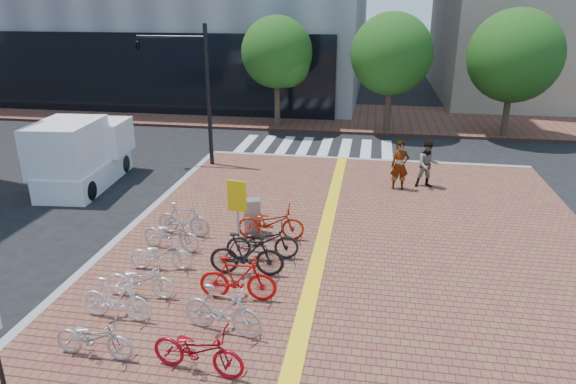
% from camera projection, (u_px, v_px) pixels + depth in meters
% --- Properties ---
extents(ground, '(120.00, 120.00, 0.00)m').
position_uv_depth(ground, '(225.00, 301.00, 12.25)').
color(ground, black).
rests_on(ground, ground).
extents(kerb_north, '(14.00, 0.25, 0.15)m').
position_uv_depth(kerb_north, '(365.00, 161.00, 22.85)').
color(kerb_north, gray).
rests_on(kerb_north, ground).
extents(far_sidewalk, '(70.00, 8.00, 0.15)m').
position_uv_depth(far_sidewalk, '(320.00, 116.00, 31.63)').
color(far_sidewalk, brown).
rests_on(far_sidewalk, ground).
extents(crosswalk, '(7.50, 4.00, 0.01)m').
position_uv_depth(crosswalk, '(314.00, 148.00, 25.11)').
color(crosswalk, silver).
rests_on(crosswalk, ground).
extents(street_trees, '(16.20, 4.60, 6.35)m').
position_uv_depth(street_trees, '(412.00, 56.00, 26.17)').
color(street_trees, '#38281E').
rests_on(street_trees, far_sidewalk).
extents(bike_0, '(1.67, 0.63, 0.87)m').
position_uv_depth(bike_0, '(94.00, 338.00, 9.98)').
color(bike_0, '#B2B3B7').
rests_on(bike_0, sidewalk).
extents(bike_1, '(1.68, 0.56, 0.99)m').
position_uv_depth(bike_1, '(115.00, 299.00, 11.16)').
color(bike_1, white).
rests_on(bike_1, sidewalk).
extents(bike_2, '(1.69, 0.62, 0.88)m').
position_uv_depth(bike_2, '(140.00, 280.00, 12.03)').
color(bike_2, white).
rests_on(bike_2, sidewalk).
extents(bike_3, '(1.70, 0.78, 0.86)m').
position_uv_depth(bike_3, '(161.00, 254.00, 13.29)').
color(bike_3, silver).
rests_on(bike_3, sidewalk).
extents(bike_4, '(1.83, 0.86, 0.92)m').
position_uv_depth(bike_4, '(171.00, 234.00, 14.34)').
color(bike_4, silver).
rests_on(bike_4, sidewalk).
extents(bike_5, '(1.73, 0.66, 1.01)m').
position_uv_depth(bike_5, '(183.00, 219.00, 15.21)').
color(bike_5, '#B5B5BA').
rests_on(bike_5, sidewalk).
extents(bike_6, '(1.93, 0.89, 0.98)m').
position_uv_depth(bike_6, '(198.00, 350.00, 9.55)').
color(bike_6, '#A20B1A').
rests_on(bike_6, sidewalk).
extents(bike_7, '(1.90, 0.86, 1.10)m').
position_uv_depth(bike_7, '(223.00, 310.00, 10.67)').
color(bike_7, '#BCBBC1').
rests_on(bike_7, sidewalk).
extents(bike_8, '(1.85, 0.62, 1.10)m').
position_uv_depth(bike_8, '(238.00, 279.00, 11.88)').
color(bike_8, red).
rests_on(bike_8, sidewalk).
extents(bike_9, '(1.94, 0.66, 1.15)m').
position_uv_depth(bike_9, '(247.00, 254.00, 12.96)').
color(bike_9, black).
rests_on(bike_9, sidewalk).
extents(bike_10, '(2.05, 1.03, 1.03)m').
position_uv_depth(bike_10, '(262.00, 241.00, 13.80)').
color(bike_10, black).
rests_on(bike_10, sidewalk).
extents(bike_11, '(2.01, 0.84, 1.03)m').
position_uv_depth(bike_11, '(271.00, 222.00, 14.98)').
color(bike_11, '#AE210C').
rests_on(bike_11, sidewalk).
extents(pedestrian_a, '(0.72, 0.52, 1.83)m').
position_uv_depth(pedestrian_a, '(400.00, 165.00, 18.86)').
color(pedestrian_a, gray).
rests_on(pedestrian_a, sidewalk).
extents(pedestrian_b, '(0.94, 0.78, 1.75)m').
position_uv_depth(pedestrian_b, '(428.00, 165.00, 19.10)').
color(pedestrian_b, '#505666').
rests_on(pedestrian_b, sidewalk).
extents(utility_box, '(0.59, 0.50, 1.08)m').
position_uv_depth(utility_box, '(252.00, 217.00, 15.32)').
color(utility_box, '#A6A7AB').
rests_on(utility_box, sidewalk).
extents(yellow_sign, '(0.55, 0.17, 2.04)m').
position_uv_depth(yellow_sign, '(237.00, 202.00, 14.05)').
color(yellow_sign, '#B7B7BC').
rests_on(yellow_sign, sidewalk).
extents(traffic_light_pole, '(3.10, 1.20, 5.78)m').
position_uv_depth(traffic_light_pole, '(176.00, 69.00, 20.97)').
color(traffic_light_pole, black).
rests_on(traffic_light_pole, sidewalk).
extents(box_truck, '(2.38, 4.75, 2.66)m').
position_uv_depth(box_truck, '(82.00, 154.00, 19.57)').
color(box_truck, white).
rests_on(box_truck, ground).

